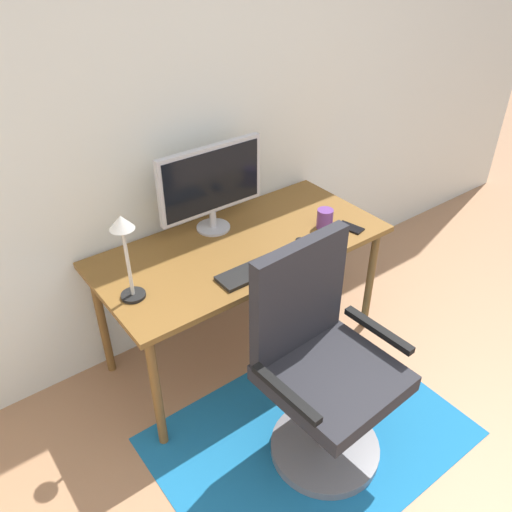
# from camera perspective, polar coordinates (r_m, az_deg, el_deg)

# --- Properties ---
(wall_back) EXTENTS (6.00, 0.10, 2.60)m
(wall_back) POSITION_cam_1_polar(r_m,az_deg,el_deg) (2.78, -6.06, 15.83)
(wall_back) COLOR silver
(wall_back) RESTS_ON ground
(area_rug) EXTENTS (1.43, 1.04, 0.01)m
(area_rug) POSITION_cam_1_polar(r_m,az_deg,el_deg) (2.72, 5.90, -18.87)
(area_rug) COLOR #176297
(area_rug) RESTS_ON ground
(desk) EXTENTS (1.51, 0.71, 0.71)m
(desk) POSITION_cam_1_polar(r_m,az_deg,el_deg) (2.72, -1.50, 0.20)
(desk) COLOR brown
(desk) RESTS_ON ground
(monitor) EXTENTS (0.60, 0.18, 0.47)m
(monitor) POSITION_cam_1_polar(r_m,az_deg,el_deg) (2.69, -4.90, 7.97)
(monitor) COLOR #B2B2B7
(monitor) RESTS_ON desk
(keyboard) EXTENTS (0.43, 0.13, 0.02)m
(keyboard) POSITION_cam_1_polar(r_m,az_deg,el_deg) (2.49, 0.33, -1.34)
(keyboard) COLOR black
(keyboard) RESTS_ON desk
(computer_mouse) EXTENTS (0.06, 0.10, 0.03)m
(computer_mouse) POSITION_cam_1_polar(r_m,az_deg,el_deg) (2.67, 5.18, 1.46)
(computer_mouse) COLOR black
(computer_mouse) RESTS_ON desk
(coffee_cup) EXTENTS (0.09, 0.09, 0.11)m
(coffee_cup) POSITION_cam_1_polar(r_m,az_deg,el_deg) (2.82, 7.49, 4.04)
(coffee_cup) COLOR #663885
(coffee_cup) RESTS_ON desk
(cell_phone) EXTENTS (0.10, 0.15, 0.01)m
(cell_phone) POSITION_cam_1_polar(r_m,az_deg,el_deg) (2.85, 10.21, 3.07)
(cell_phone) COLOR black
(cell_phone) RESTS_ON desk
(desk_lamp) EXTENTS (0.11, 0.11, 0.41)m
(desk_lamp) POSITION_cam_1_polar(r_m,az_deg,el_deg) (2.23, -14.11, 1.55)
(desk_lamp) COLOR black
(desk_lamp) RESTS_ON desk
(office_chair) EXTENTS (0.61, 0.54, 1.06)m
(office_chair) POSITION_cam_1_polar(r_m,az_deg,el_deg) (2.35, 7.05, -12.63)
(office_chair) COLOR slate
(office_chair) RESTS_ON ground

